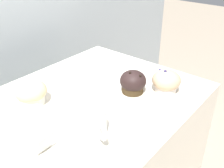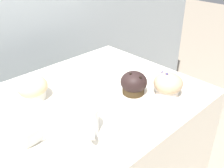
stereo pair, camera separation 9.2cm
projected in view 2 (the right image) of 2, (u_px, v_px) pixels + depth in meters
The scene contains 5 objects.
muffin_front_center at pixel (32, 88), 0.90m from camera, with size 0.11×0.11×0.08m.
muffin_back_left at pixel (168, 85), 0.93m from camera, with size 0.10×0.10×0.09m.
muffin_back_right at pixel (134, 84), 0.93m from camera, with size 0.09×0.09×0.09m.
coffee_cup at pixel (84, 120), 0.74m from camera, with size 0.08×0.12×0.08m.
price_card at pixel (33, 136), 0.70m from camera, with size 0.05×0.04×0.06m.
Camera 2 is at (-0.39, -0.62, 1.41)m, focal length 42.00 mm.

